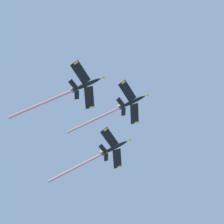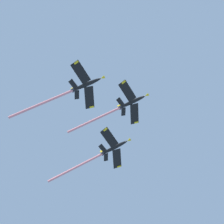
{
  "view_description": "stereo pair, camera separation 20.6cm",
  "coord_description": "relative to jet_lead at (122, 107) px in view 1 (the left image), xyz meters",
  "views": [
    {
      "loc": [
        36.14,
        23.07,
        1.84
      ],
      "look_at": [
        -0.05,
        -25.57,
        129.98
      ],
      "focal_mm": 56.63,
      "sensor_mm": 36.0,
      "label": 1
    },
    {
      "loc": [
        36.3,
        22.95,
        1.84
      ],
      "look_at": [
        -0.05,
        -25.57,
        129.98
      ],
      "focal_mm": 56.63,
      "sensor_mm": 36.0,
      "label": 2
    }
  ],
  "objects": [
    {
      "name": "jet_right_wing",
      "position": [
        20.97,
        -3.34,
        -6.78
      ],
      "size": [
        25.7,
        29.41,
        16.36
      ],
      "color": "black"
    },
    {
      "name": "jet_left_wing",
      "position": [
        -4.87,
        -19.34,
        -5.98
      ],
      "size": [
        24.76,
        29.19,
        16.05
      ],
      "color": "black"
    },
    {
      "name": "jet_lead",
      "position": [
        0.0,
        0.0,
        0.0
      ],
      "size": [
        24.36,
        28.35,
        15.28
      ],
      "color": "black"
    }
  ]
}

